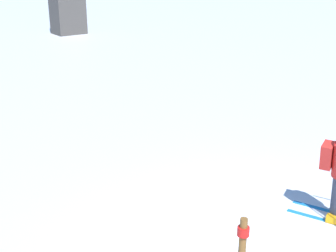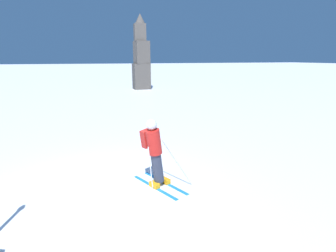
{
  "view_description": "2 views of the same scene",
  "coord_description": "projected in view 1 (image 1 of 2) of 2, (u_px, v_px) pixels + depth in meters",
  "views": [
    {
      "loc": [
        -5.25,
        -4.08,
        4.47
      ],
      "look_at": [
        -0.06,
        3.06,
        1.16
      ],
      "focal_mm": 50.0,
      "sensor_mm": 36.0,
      "label": 1
    },
    {
      "loc": [
        -0.38,
        -5.87,
        3.18
      ],
      "look_at": [
        2.49,
        2.4,
        0.9
      ],
      "focal_mm": 28.0,
      "sensor_mm": 36.0,
      "label": 2
    }
  ],
  "objects": [
    {
      "name": "ground_plane",
      "position": [
        282.0,
        246.0,
        7.54
      ],
      "size": [
        300.0,
        300.0,
        0.0
      ],
      "primitive_type": "plane",
      "color": "white"
    }
  ]
}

